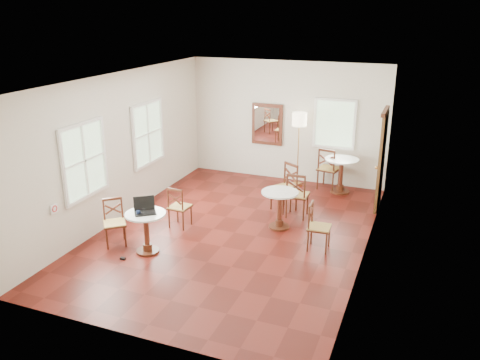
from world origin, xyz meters
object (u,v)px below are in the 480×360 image
(cafe_table_back, at_px, (341,172))
(mouse, at_px, (142,214))
(chair_back_b, at_px, (285,188))
(cafe_table_near, at_px, (146,228))
(chair_back_a, at_px, (328,169))
(chair_mid_b, at_px, (318,227))
(water_glass, at_px, (144,211))
(cafe_table_mid, at_px, (280,205))
(power_adapter, at_px, (123,258))
(chair_mid_a, at_px, (297,195))
(floor_lamp, at_px, (299,124))
(chair_near_a, at_px, (179,207))
(laptop, at_px, (145,209))
(navy_mug, at_px, (138,213))
(chair_near_b, at_px, (114,222))

(cafe_table_back, height_order, mouse, cafe_table_back)
(chair_back_b, bearing_deg, cafe_table_near, -90.74)
(chair_back_a, distance_m, chair_back_b, 1.76)
(chair_mid_b, relative_size, mouse, 8.84)
(chair_back_b, relative_size, water_glass, 11.79)
(cafe_table_near, xyz_separation_m, chair_back_b, (1.73, 2.83, 0.04))
(cafe_table_mid, xyz_separation_m, chair_back_b, (-0.17, 0.95, 0.03))
(chair_mid_b, distance_m, power_adapter, 3.53)
(chair_back_a, bearing_deg, chair_mid_a, 92.97)
(floor_lamp, bearing_deg, chair_back_b, -84.37)
(chair_near_a, distance_m, laptop, 1.22)
(navy_mug, bearing_deg, laptop, 75.08)
(chair_back_a, xyz_separation_m, navy_mug, (-2.41, -4.59, 0.29))
(power_adapter, bearing_deg, chair_near_b, 134.24)
(navy_mug, distance_m, water_glass, 0.11)
(chair_mid_b, bearing_deg, chair_near_b, 105.44)
(cafe_table_mid, height_order, chair_back_b, chair_back_b)
(cafe_table_back, height_order, chair_back_b, chair_back_b)
(chair_near_b, relative_size, chair_mid_a, 0.88)
(chair_mid_b, relative_size, floor_lamp, 0.49)
(chair_back_a, bearing_deg, floor_lamp, 10.33)
(chair_near_a, height_order, mouse, chair_near_a)
(navy_mug, bearing_deg, chair_near_a, 85.86)
(cafe_table_back, relative_size, mouse, 8.40)
(chair_mid_b, relative_size, power_adapter, 9.51)
(chair_mid_b, relative_size, laptop, 1.84)
(mouse, height_order, water_glass, water_glass)
(cafe_table_back, relative_size, chair_mid_b, 0.95)
(cafe_table_back, distance_m, chair_near_a, 4.11)
(chair_near_b, relative_size, power_adapter, 9.35)
(chair_near_b, height_order, power_adapter, chair_near_b)
(chair_back_b, distance_m, power_adapter, 3.83)
(cafe_table_mid, xyz_separation_m, laptop, (-1.94, -1.84, 0.35))
(floor_lamp, distance_m, power_adapter, 5.44)
(chair_near_a, bearing_deg, chair_back_b, -133.34)
(laptop, xyz_separation_m, navy_mug, (-0.04, -0.15, -0.03))
(laptop, bearing_deg, chair_back_a, 24.66)
(navy_mug, relative_size, water_glass, 1.12)
(water_glass, height_order, power_adapter, water_glass)
(floor_lamp, xyz_separation_m, power_adapter, (-1.83, -4.89, -1.52))
(chair_back_a, bearing_deg, navy_mug, 72.85)
(chair_mid_b, xyz_separation_m, laptop, (-2.86, -1.21, 0.39))
(cafe_table_back, relative_size, chair_near_b, 0.97)
(cafe_table_mid, xyz_separation_m, navy_mug, (-1.98, -1.99, 0.32))
(laptop, distance_m, mouse, 0.15)
(navy_mug, bearing_deg, cafe_table_mid, 45.14)
(cafe_table_mid, height_order, water_glass, water_glass)
(chair_near_a, bearing_deg, water_glass, 90.95)
(chair_near_a, distance_m, chair_back_b, 2.37)
(chair_near_b, height_order, navy_mug, chair_near_b)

